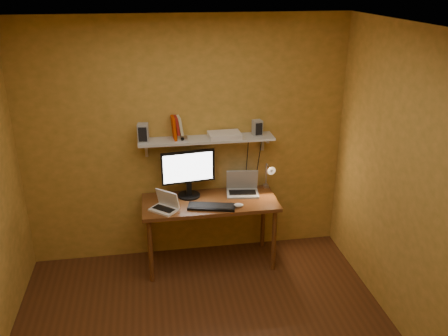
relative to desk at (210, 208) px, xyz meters
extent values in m
cube|color=silver|center=(-0.20, -1.28, 1.95)|extent=(3.40, 3.20, 0.02)
cube|color=#C48D3C|center=(-0.20, 0.33, 0.64)|extent=(3.40, 0.02, 2.60)
cube|color=#C48D3C|center=(1.51, -1.28, 0.64)|extent=(0.02, 3.20, 2.60)
cube|color=brown|center=(0.00, 0.00, 0.07)|extent=(1.40, 0.60, 0.04)
cylinder|color=brown|center=(-0.64, -0.24, -0.31)|extent=(0.05, 0.05, 0.71)
cylinder|color=brown|center=(0.64, -0.24, -0.31)|extent=(0.05, 0.05, 0.71)
cylinder|color=brown|center=(-0.64, 0.24, -0.31)|extent=(0.05, 0.05, 0.71)
cylinder|color=brown|center=(0.64, 0.24, -0.31)|extent=(0.05, 0.05, 0.71)
cube|color=silver|center=(0.00, 0.19, 0.70)|extent=(1.40, 0.25, 0.02)
cube|color=silver|center=(-0.62, 0.30, 0.60)|extent=(0.03, 0.03, 0.18)
cube|color=silver|center=(0.62, 0.30, 0.60)|extent=(0.03, 0.03, 0.18)
cylinder|color=black|center=(-0.20, 0.15, 0.09)|extent=(0.27, 0.27, 0.02)
cube|color=black|center=(-0.20, 0.15, 0.18)|extent=(0.06, 0.05, 0.17)
cube|color=black|center=(-0.20, 0.15, 0.42)|extent=(0.56, 0.10, 0.35)
cube|color=white|center=(-0.20, 0.13, 0.42)|extent=(0.52, 0.07, 0.30)
cube|color=#969A9E|center=(0.37, 0.10, 0.10)|extent=(0.37, 0.28, 0.02)
cube|color=black|center=(0.37, 0.10, 0.11)|extent=(0.30, 0.17, 0.00)
cube|color=#969A9E|center=(0.38, 0.19, 0.22)|extent=(0.34, 0.12, 0.23)
cube|color=#131E3C|center=(0.38, 0.19, 0.22)|extent=(0.30, 0.09, 0.20)
cube|color=white|center=(-0.48, -0.14, 0.10)|extent=(0.32, 0.31, 0.02)
cube|color=black|center=(-0.48, -0.14, 0.11)|extent=(0.23, 0.22, 0.00)
cube|color=white|center=(-0.44, -0.09, 0.19)|extent=(0.23, 0.22, 0.18)
cube|color=black|center=(-0.44, -0.09, 0.19)|extent=(0.20, 0.18, 0.15)
cube|color=black|center=(0.00, -0.16, 0.10)|extent=(0.50, 0.27, 0.03)
ellipsoid|color=white|center=(0.27, -0.18, 0.10)|extent=(0.11, 0.08, 0.04)
cube|color=silver|center=(0.66, 0.24, 0.08)|extent=(0.05, 0.06, 0.08)
cylinder|color=silver|center=(0.66, 0.24, 0.23)|extent=(0.02, 0.02, 0.28)
cylinder|color=silver|center=(0.66, 0.16, 0.37)|extent=(0.01, 0.16, 0.01)
cone|color=silver|center=(0.66, 0.08, 0.37)|extent=(0.09, 0.09, 0.09)
sphere|color=#FFE0A5|center=(0.66, 0.06, 0.37)|extent=(0.04, 0.04, 0.04)
cube|color=#969A9E|center=(-0.64, 0.18, 0.80)|extent=(0.12, 0.12, 0.19)
cube|color=#969A9E|center=(0.53, 0.20, 0.79)|extent=(0.10, 0.10, 0.16)
cube|color=#BB3300|center=(-0.33, 0.22, 0.83)|extent=(0.05, 0.16, 0.24)
cube|color=maroon|center=(-0.30, 0.22, 0.83)|extent=(0.06, 0.16, 0.24)
cube|color=beige|center=(-0.26, 0.22, 0.83)|extent=(0.07, 0.16, 0.24)
cube|color=silver|center=(-0.25, 0.14, 0.74)|extent=(0.10, 0.04, 0.06)
cylinder|color=black|center=(-0.25, 0.12, 0.74)|extent=(0.04, 0.02, 0.04)
cube|color=white|center=(0.18, 0.18, 0.74)|extent=(0.34, 0.23, 0.06)
camera|label=1|loc=(-0.58, -4.40, 2.27)|focal=38.00mm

